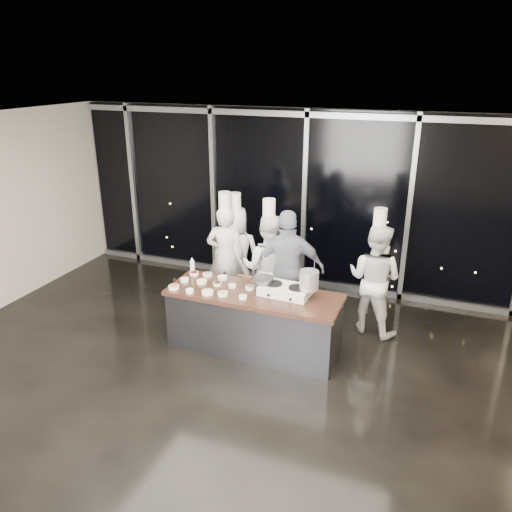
{
  "coord_description": "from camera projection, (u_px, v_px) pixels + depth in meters",
  "views": [
    {
      "loc": [
        2.3,
        -4.98,
        3.89
      ],
      "look_at": [
        -0.08,
        1.2,
        1.33
      ],
      "focal_mm": 35.0,
      "sensor_mm": 36.0,
      "label": 1
    }
  ],
  "objects": [
    {
      "name": "ground",
      "position": [
        229.0,
        383.0,
        6.51
      ],
      "size": [
        9.0,
        9.0,
        0.0
      ],
      "primitive_type": "plane",
      "color": "black",
      "rests_on": "ground"
    },
    {
      "name": "stove",
      "position": [
        285.0,
        290.0,
        6.9
      ],
      "size": [
        0.71,
        0.47,
        0.14
      ],
      "rotation": [
        0.0,
        0.0,
        -0.06
      ],
      "color": "silver",
      "rests_on": "demo_counter"
    },
    {
      "name": "chef_left",
      "position": [
        236.0,
        254.0,
        8.48
      ],
      "size": [
        0.94,
        0.74,
        1.93
      ],
      "rotation": [
        0.0,
        0.0,
        3.41
      ],
      "color": "silver",
      "rests_on": "ground"
    },
    {
      "name": "prep_bowls",
      "position": [
        209.0,
        284.0,
        7.17
      ],
      "size": [
        1.17,
        0.73,
        0.05
      ],
      "color": "white",
      "rests_on": "demo_counter"
    },
    {
      "name": "window_wall",
      "position": [
        305.0,
        201.0,
        8.92
      ],
      "size": [
        8.9,
        0.11,
        3.2
      ],
      "color": "black",
      "rests_on": "ground"
    },
    {
      "name": "guest",
      "position": [
        288.0,
        270.0,
        7.62
      ],
      "size": [
        1.2,
        0.81,
        1.89
      ],
      "rotation": [
        0.0,
        0.0,
        3.49
      ],
      "color": "#141D38",
      "rests_on": "ground"
    },
    {
      "name": "squeeze_bottle",
      "position": [
        192.0,
        265.0,
        7.6
      ],
      "size": [
        0.07,
        0.07,
        0.25
      ],
      "color": "white",
      "rests_on": "demo_counter"
    },
    {
      "name": "demo_counter",
      "position": [
        254.0,
        321.0,
        7.13
      ],
      "size": [
        2.46,
        0.86,
        0.9
      ],
      "color": "#3C3C42",
      "rests_on": "ground"
    },
    {
      "name": "chef_center",
      "position": [
        268.0,
        268.0,
        7.81
      ],
      "size": [
        0.92,
        0.75,
        2.01
      ],
      "rotation": [
        0.0,
        0.0,
        3.23
      ],
      "color": "silver",
      "rests_on": "ground"
    },
    {
      "name": "chef_far_left",
      "position": [
        226.0,
        256.0,
        8.31
      ],
      "size": [
        0.72,
        0.55,
        1.99
      ],
      "rotation": [
        0.0,
        0.0,
        3.36
      ],
      "color": "silver",
      "rests_on": "ground"
    },
    {
      "name": "frying_pan",
      "position": [
        262.0,
        279.0,
        7.0
      ],
      "size": [
        0.54,
        0.32,
        0.05
      ],
      "rotation": [
        0.0,
        0.0,
        -0.06
      ],
      "color": "gray",
      "rests_on": "stove"
    },
    {
      "name": "room_shell",
      "position": [
        239.0,
        219.0,
        5.64
      ],
      "size": [
        9.02,
        7.02,
        3.21
      ],
      "color": "beige",
      "rests_on": "ground"
    },
    {
      "name": "stock_pot",
      "position": [
        309.0,
        280.0,
        6.71
      ],
      "size": [
        0.27,
        0.27,
        0.26
      ],
      "primitive_type": "cylinder",
      "rotation": [
        0.0,
        0.0,
        -0.06
      ],
      "color": "silver",
      "rests_on": "stove"
    },
    {
      "name": "chef_right",
      "position": [
        374.0,
        278.0,
        7.49
      ],
      "size": [
        0.99,
        0.86,
        1.96
      ],
      "rotation": [
        0.0,
        0.0,
        2.86
      ],
      "color": "silver",
      "rests_on": "ground"
    }
  ]
}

